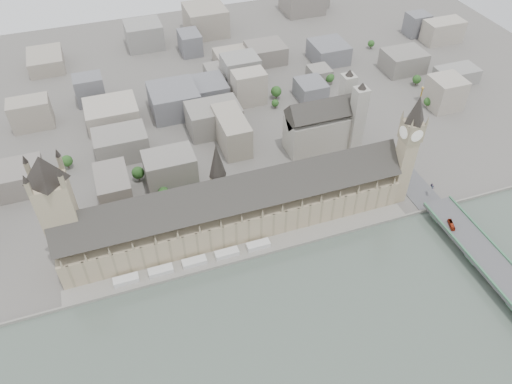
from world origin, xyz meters
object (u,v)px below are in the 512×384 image
object	(u,v)px
elizabeth_tower	(409,143)
red_bus_north	(451,225)
westminster_bridge	(494,271)
car_approach	(432,186)
palace_of_westminster	(235,207)
victoria_tower	(57,208)
westminster_abbey	(325,124)

from	to	relation	value
elizabeth_tower	red_bus_north	xyz separation A→B (m)	(17.18, -50.99, -46.28)
elizabeth_tower	westminster_bridge	size ratio (longest dim) A/B	0.33
red_bus_north	car_approach	size ratio (longest dim) A/B	2.07
elizabeth_tower	red_bus_north	bearing A→B (deg)	-71.38
palace_of_westminster	elizabeth_tower	world-z (taller)	elizabeth_tower
elizabeth_tower	car_approach	bearing A→B (deg)	-14.29
elizabeth_tower	car_approach	size ratio (longest dim) A/B	19.91
palace_of_westminster	victoria_tower	world-z (taller)	victoria_tower
red_bus_north	elizabeth_tower	bearing A→B (deg)	126.98
victoria_tower	westminster_bridge	bearing A→B (deg)	-21.78
red_bus_north	car_approach	xyz separation A→B (m)	(12.37, 43.47, -0.77)
victoria_tower	westminster_abbey	size ratio (longest dim) A/B	1.47
westminster_bridge	red_bus_north	bearing A→B (deg)	98.71
victoria_tower	car_approach	distance (m)	294.01
palace_of_westminster	elizabeth_tower	xyz separation A→B (m)	(138.00, -11.70, 35.38)
car_approach	westminster_bridge	bearing A→B (deg)	-73.67
westminster_bridge	westminster_abbey	size ratio (longest dim) A/B	4.78
westminster_bridge	westminster_abbey	world-z (taller)	westminster_abbey
victoria_tower	westminster_bridge	xyz separation A→B (m)	(284.00, -113.50, -50.08)
elizabeth_tower	victoria_tower	world-z (taller)	elizabeth_tower
westminster_bridge	red_bus_north	xyz separation A→B (m)	(-6.82, 44.51, 6.68)
elizabeth_tower	car_approach	xyz separation A→B (m)	(29.55, -7.52, -47.05)
victoria_tower	car_approach	xyz separation A→B (m)	(289.55, -25.52, -44.17)
palace_of_westminster	elizabeth_tower	size ratio (longest dim) A/B	2.47
westminster_bridge	elizabeth_tower	bearing A→B (deg)	104.11
elizabeth_tower	victoria_tower	xyz separation A→B (m)	(-260.00, 18.00, -2.88)
victoria_tower	elizabeth_tower	bearing A→B (deg)	-3.96
westminster_abbey	elizabeth_tower	bearing A→B (deg)	-72.71
elizabeth_tower	westminster_bridge	distance (m)	111.81
palace_of_westminster	elizabeth_tower	distance (m)	142.94
car_approach	palace_of_westminster	bearing A→B (deg)	-166.61
westminster_bridge	westminster_abbey	bearing A→B (deg)	105.64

